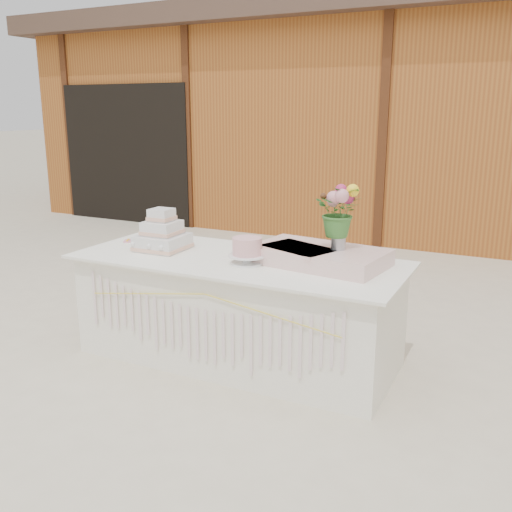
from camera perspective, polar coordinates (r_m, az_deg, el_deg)
The scene contains 9 objects.
ground at distance 4.35m, azimuth -1.79°, elevation -10.11°, with size 80.00×80.00×0.00m, color beige.
barn at distance 9.66m, azimuth 15.58°, elevation 13.15°, with size 12.60×4.60×3.30m.
cake_table at distance 4.20m, azimuth -1.86°, elevation -5.33°, with size 2.40×1.00×0.77m.
wedding_cake at distance 4.39m, azimuth -9.34°, elevation 2.00°, with size 0.36×0.36×0.32m.
pink_cake_stand at distance 3.92m, azimuth -0.90°, elevation 0.67°, with size 0.26×0.26×0.19m.
satin_runner at distance 3.96m, azimuth 6.30°, elevation -0.00°, with size 0.90×0.52×0.11m, color #F6CEC6.
flower_vase at distance 3.91m, azimuth 8.25°, elevation 1.64°, with size 0.10×0.10×0.14m, color #A9A9AD.
bouquet at distance 3.86m, azimuth 8.38°, elevation 5.14°, with size 0.31×0.27×0.35m, color #38702C.
loose_flowers at distance 4.75m, azimuth -12.39°, elevation 1.58°, with size 0.14×0.33×0.02m, color pink, non-canonical shape.
Camera 1 is at (1.88, -3.48, 1.81)m, focal length 40.00 mm.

